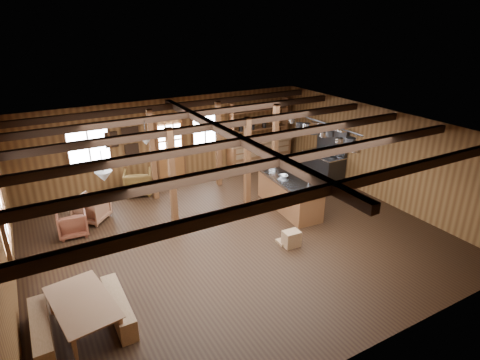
# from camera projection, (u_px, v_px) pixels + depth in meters

# --- Properties ---
(room) EXTENTS (10.04, 9.04, 2.84)m
(room) POSITION_uv_depth(u_px,v_px,m) (233.00, 186.00, 9.89)
(room) COLOR black
(room) RESTS_ON ground
(ceiling_joists) EXTENTS (9.80, 8.82, 0.18)m
(ceiling_joists) POSITION_uv_depth(u_px,v_px,m) (229.00, 134.00, 9.54)
(ceiling_joists) COLOR black
(ceiling_joists) RESTS_ON ceiling
(timber_posts) EXTENTS (3.95, 2.35, 2.80)m
(timber_posts) POSITION_uv_depth(u_px,v_px,m) (215.00, 158.00, 11.80)
(timber_posts) COLOR #4D2A16
(timber_posts) RESTS_ON floor
(back_door) EXTENTS (1.02, 0.08, 2.15)m
(back_door) POSITION_uv_depth(u_px,v_px,m) (171.00, 155.00, 13.67)
(back_door) COLOR brown
(back_door) RESTS_ON floor
(window_back_left) EXTENTS (1.32, 0.06, 1.32)m
(window_back_left) POSITION_uv_depth(u_px,v_px,m) (89.00, 146.00, 12.22)
(window_back_left) COLOR white
(window_back_left) RESTS_ON wall_back
(window_back_right) EXTENTS (1.02, 0.06, 1.32)m
(window_back_right) POSITION_uv_depth(u_px,v_px,m) (205.00, 129.00, 13.99)
(window_back_right) COLOR white
(window_back_right) RESTS_ON wall_back
(window_left) EXTENTS (0.14, 1.24, 1.32)m
(window_left) POSITION_uv_depth(u_px,v_px,m) (2.00, 216.00, 7.97)
(window_left) COLOR white
(window_left) RESTS_ON wall_back
(notice_boards) EXTENTS (1.08, 0.03, 0.90)m
(notice_boards) POSITION_uv_depth(u_px,v_px,m) (125.00, 140.00, 12.70)
(notice_boards) COLOR beige
(notice_boards) RESTS_ON wall_back
(back_counter) EXTENTS (2.55, 0.60, 2.45)m
(back_counter) POSITION_uv_depth(u_px,v_px,m) (259.00, 149.00, 15.12)
(back_counter) COLOR brown
(back_counter) RESTS_ON floor
(pendant_lamps) EXTENTS (1.86, 2.36, 0.66)m
(pendant_lamps) POSITION_uv_depth(u_px,v_px,m) (128.00, 156.00, 9.35)
(pendant_lamps) COLOR #2C2C2E
(pendant_lamps) RESTS_ON ceiling
(pot_rack) EXTENTS (0.40, 3.00, 0.46)m
(pot_rack) POSITION_uv_depth(u_px,v_px,m) (325.00, 133.00, 11.04)
(pot_rack) COLOR #2C2C2E
(pot_rack) RESTS_ON ceiling
(kitchen_island) EXTENTS (1.09, 2.57, 1.20)m
(kitchen_island) POSITION_uv_depth(u_px,v_px,m) (289.00, 193.00, 11.70)
(kitchen_island) COLOR brown
(kitchen_island) RESTS_ON floor
(step_stool) EXTENTS (0.47, 0.35, 0.41)m
(step_stool) POSITION_uv_depth(u_px,v_px,m) (291.00, 239.00, 9.87)
(step_stool) COLOR brown
(step_stool) RESTS_ON floor
(commercial_range) EXTENTS (0.79, 1.52, 1.88)m
(commercial_range) POSITION_uv_depth(u_px,v_px,m) (324.00, 161.00, 13.86)
(commercial_range) COLOR #2C2C2E
(commercial_range) RESTS_ON floor
(dining_table) EXTENTS (1.19, 1.82, 0.60)m
(dining_table) POSITION_uv_depth(u_px,v_px,m) (86.00, 314.00, 7.25)
(dining_table) COLOR #8A5D3E
(dining_table) RESTS_ON floor
(bench_wall) EXTENTS (0.30, 1.61, 0.44)m
(bench_wall) POSITION_uv_depth(u_px,v_px,m) (42.00, 332.00, 6.94)
(bench_wall) COLOR brown
(bench_wall) RESTS_ON floor
(bench_aisle) EXTENTS (0.30, 1.61, 0.44)m
(bench_aisle) POSITION_uv_depth(u_px,v_px,m) (119.00, 307.00, 7.54)
(bench_aisle) COLOR brown
(bench_aisle) RESTS_ON floor
(armchair_a) EXTENTS (0.76, 0.78, 0.66)m
(armchair_a) POSITION_uv_depth(u_px,v_px,m) (72.00, 223.00, 10.33)
(armchair_a) COLOR brown
(armchair_a) RESTS_ON floor
(armchair_b) EXTENTS (1.05, 1.07, 0.78)m
(armchair_b) POSITION_uv_depth(u_px,v_px,m) (138.00, 182.00, 12.71)
(armchair_b) COLOR brown
(armchair_b) RESTS_ON floor
(armchair_c) EXTENTS (1.12, 1.12, 0.73)m
(armchair_c) POSITION_uv_depth(u_px,v_px,m) (92.00, 208.00, 11.05)
(armchair_c) COLOR #8F5D41
(armchair_c) RESTS_ON floor
(counter_pot) EXTENTS (0.27, 0.27, 0.16)m
(counter_pot) POSITION_uv_depth(u_px,v_px,m) (273.00, 165.00, 12.35)
(counter_pot) COLOR #B2B4B9
(counter_pot) RESTS_ON kitchen_island
(bowl) EXTENTS (0.31, 0.31, 0.07)m
(bowl) POSITION_uv_depth(u_px,v_px,m) (283.00, 176.00, 11.61)
(bowl) COLOR silver
(bowl) RESTS_ON kitchen_island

